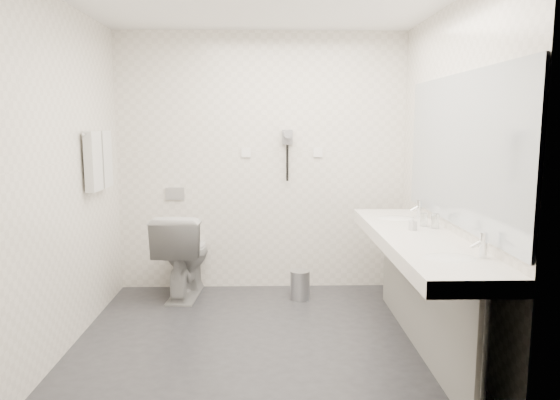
{
  "coord_description": "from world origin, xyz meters",
  "views": [
    {
      "loc": [
        0.05,
        -3.82,
        1.64
      ],
      "look_at": [
        0.15,
        0.15,
        1.05
      ],
      "focal_mm": 33.67,
      "sensor_mm": 36.0,
      "label": 1
    }
  ],
  "objects": [
    {
      "name": "floor",
      "position": [
        0.0,
        0.0,
        0.0
      ],
      "size": [
        2.8,
        2.8,
        0.0
      ],
      "primitive_type": "plane",
      "color": "#29292E",
      "rests_on": "ground"
    },
    {
      "name": "wall_back",
      "position": [
        0.0,
        1.3,
        1.25
      ],
      "size": [
        2.8,
        0.0,
        2.8
      ],
      "primitive_type": "plane",
      "rotation": [
        1.57,
        0.0,
        0.0
      ],
      "color": "white",
      "rests_on": "floor"
    },
    {
      "name": "wall_front",
      "position": [
        0.0,
        -1.3,
        1.25
      ],
      "size": [
        2.8,
        0.0,
        2.8
      ],
      "primitive_type": "plane",
      "rotation": [
        -1.57,
        0.0,
        0.0
      ],
      "color": "white",
      "rests_on": "floor"
    },
    {
      "name": "wall_left",
      "position": [
        -1.4,
        0.0,
        1.25
      ],
      "size": [
        0.0,
        2.6,
        2.6
      ],
      "primitive_type": "plane",
      "rotation": [
        1.57,
        0.0,
        1.57
      ],
      "color": "white",
      "rests_on": "floor"
    },
    {
      "name": "wall_right",
      "position": [
        1.4,
        0.0,
        1.25
      ],
      "size": [
        0.0,
        2.6,
        2.6
      ],
      "primitive_type": "plane",
      "rotation": [
        1.57,
        0.0,
        -1.57
      ],
      "color": "white",
      "rests_on": "floor"
    },
    {
      "name": "vanity_counter",
      "position": [
        1.12,
        -0.2,
        0.8
      ],
      "size": [
        0.55,
        2.2,
        0.1
      ],
      "primitive_type": "cube",
      "color": "white",
      "rests_on": "floor"
    },
    {
      "name": "vanity_panel",
      "position": [
        1.15,
        -0.2,
        0.38
      ],
      "size": [
        0.03,
        2.15,
        0.75
      ],
      "primitive_type": "cube",
      "color": "gray",
      "rests_on": "floor"
    },
    {
      "name": "vanity_post_near",
      "position": [
        1.18,
        -1.24,
        0.38
      ],
      "size": [
        0.06,
        0.06,
        0.75
      ],
      "primitive_type": "cylinder",
      "color": "silver",
      "rests_on": "floor"
    },
    {
      "name": "vanity_post_far",
      "position": [
        1.18,
        0.84,
        0.38
      ],
      "size": [
        0.06,
        0.06,
        0.75
      ],
      "primitive_type": "cylinder",
      "color": "silver",
      "rests_on": "floor"
    },
    {
      "name": "mirror",
      "position": [
        1.39,
        -0.2,
        1.45
      ],
      "size": [
        0.02,
        2.2,
        1.05
      ],
      "primitive_type": "cube",
      "color": "#B2BCC6",
      "rests_on": "wall_right"
    },
    {
      "name": "basin_near",
      "position": [
        1.12,
        -0.85,
        0.83
      ],
      "size": [
        0.4,
        0.31,
        0.05
      ],
      "primitive_type": "ellipsoid",
      "color": "white",
      "rests_on": "vanity_counter"
    },
    {
      "name": "basin_far",
      "position": [
        1.12,
        0.45,
        0.83
      ],
      "size": [
        0.4,
        0.31,
        0.05
      ],
      "primitive_type": "ellipsoid",
      "color": "white",
      "rests_on": "vanity_counter"
    },
    {
      "name": "faucet_near",
      "position": [
        1.32,
        -0.85,
        0.92
      ],
      "size": [
        0.04,
        0.04,
        0.15
      ],
      "primitive_type": "cylinder",
      "color": "silver",
      "rests_on": "vanity_counter"
    },
    {
      "name": "faucet_far",
      "position": [
        1.32,
        0.45,
        0.92
      ],
      "size": [
        0.04,
        0.04,
        0.15
      ],
      "primitive_type": "cylinder",
      "color": "silver",
      "rests_on": "vanity_counter"
    },
    {
      "name": "soap_bottle_a",
      "position": [
        1.13,
        -0.05,
        0.9
      ],
      "size": [
        0.06,
        0.06,
        0.1
      ],
      "primitive_type": "imported",
      "rotation": [
        0.0,
        0.0,
        0.59
      ],
      "color": "silver",
      "rests_on": "vanity_counter"
    },
    {
      "name": "glass_left",
      "position": [
        1.31,
        0.01,
        0.9
      ],
      "size": [
        0.07,
        0.07,
        0.11
      ],
      "primitive_type": "cylinder",
      "rotation": [
        0.0,
        0.0,
        -0.1
      ],
      "color": "silver",
      "rests_on": "vanity_counter"
    },
    {
      "name": "glass_right",
      "position": [
        1.25,
        0.09,
        0.9
      ],
      "size": [
        0.06,
        0.06,
        0.1
      ],
      "primitive_type": "cylinder",
      "rotation": [
        0.0,
        0.0,
        0.0
      ],
      "color": "silver",
      "rests_on": "vanity_counter"
    },
    {
      "name": "toilet",
      "position": [
        -0.74,
        1.04,
        0.4
      ],
      "size": [
        0.51,
        0.83,
        0.81
      ],
      "primitive_type": "imported",
      "rotation": [
        0.0,
        0.0,
        3.07
      ],
      "color": "white",
      "rests_on": "floor"
    },
    {
      "name": "flush_plate",
      "position": [
        -0.85,
        1.29,
        0.95
      ],
      "size": [
        0.18,
        0.02,
        0.12
      ],
      "primitive_type": "cube",
      "color": "#B2B5BA",
      "rests_on": "wall_back"
    },
    {
      "name": "pedal_bin",
      "position": [
        0.36,
        0.9,
        0.13
      ],
      "size": [
        0.22,
        0.22,
        0.26
      ],
      "primitive_type": "cylinder",
      "rotation": [
        0.0,
        0.0,
        -0.22
      ],
      "color": "#B2B5BA",
      "rests_on": "floor"
    },
    {
      "name": "bin_lid",
      "position": [
        0.36,
        0.9,
        0.27
      ],
      "size": [
        0.18,
        0.18,
        0.02
      ],
      "primitive_type": "cylinder",
      "color": "#B2B5BA",
      "rests_on": "pedal_bin"
    },
    {
      "name": "towel_rail",
      "position": [
        -1.35,
        0.55,
        1.55
      ],
      "size": [
        0.02,
        0.62,
        0.02
      ],
      "primitive_type": "cylinder",
      "rotation": [
        1.57,
        0.0,
        0.0
      ],
      "color": "silver",
      "rests_on": "wall_left"
    },
    {
      "name": "towel_near",
      "position": [
        -1.34,
        0.41,
        1.33
      ],
      "size": [
        0.07,
        0.24,
        0.48
      ],
      "primitive_type": "cube",
      "color": "silver",
      "rests_on": "towel_rail"
    },
    {
      "name": "towel_far",
      "position": [
        -1.34,
        0.69,
        1.33
      ],
      "size": [
        0.07,
        0.24,
        0.48
      ],
      "primitive_type": "cube",
      "color": "silver",
      "rests_on": "towel_rail"
    },
    {
      "name": "dryer_cradle",
      "position": [
        0.25,
        1.27,
        1.5
      ],
      "size": [
        0.1,
        0.04,
        0.14
      ],
      "primitive_type": "cube",
      "color": "gray",
      "rests_on": "wall_back"
    },
    {
      "name": "dryer_barrel",
      "position": [
        0.25,
        1.2,
        1.53
      ],
      "size": [
        0.08,
        0.14,
        0.08
      ],
      "primitive_type": "cylinder",
      "rotation": [
        1.57,
        0.0,
        0.0
      ],
      "color": "gray",
      "rests_on": "dryer_cradle"
    },
    {
      "name": "dryer_cord",
      "position": [
        0.25,
        1.26,
        1.25
      ],
      "size": [
        0.02,
        0.02,
        0.35
      ],
      "primitive_type": "cylinder",
      "color": "black",
      "rests_on": "dryer_cradle"
    },
    {
      "name": "switch_plate_a",
      "position": [
        -0.15,
        1.29,
        1.35
      ],
      "size": [
        0.09,
        0.02,
        0.09
      ],
      "primitive_type": "cube",
      "color": "white",
      "rests_on": "wall_back"
    },
    {
      "name": "switch_plate_b",
      "position": [
        0.55,
        1.29,
        1.35
      ],
      "size": [
        0.09,
        0.02,
        0.09
      ],
      "primitive_type": "cube",
      "color": "white",
      "rests_on": "wall_back"
    }
  ]
}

